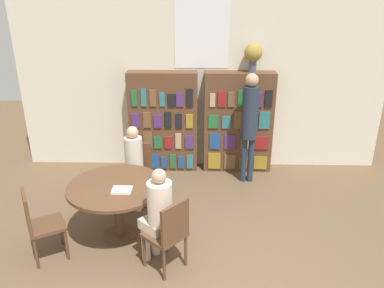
{
  "coord_description": "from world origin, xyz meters",
  "views": [
    {
      "loc": [
        -0.0,
        -2.8,
        2.96
      ],
      "look_at": [
        -0.12,
        1.99,
        1.05
      ],
      "focal_mm": 35.0,
      "sensor_mm": 36.0,
      "label": 1
    }
  ],
  "objects": [
    {
      "name": "chair_far_side",
      "position": [
        -0.34,
        0.7,
        0.51
      ],
      "size": [
        0.56,
        0.56,
        0.9
      ],
      "rotation": [
        0.0,
        0.0,
        0.84
      ],
      "color": "brown",
      "rests_on": "ground_plane"
    },
    {
      "name": "chair_near_camera",
      "position": [
        -1.88,
        0.86,
        0.51
      ],
      "size": [
        0.55,
        0.55,
        0.9
      ],
      "rotation": [
        0.0,
        0.0,
        -1.05
      ],
      "color": "brown",
      "rests_on": "ground_plane"
    },
    {
      "name": "open_book_on_table",
      "position": [
        -0.95,
        1.18,
        0.76
      ],
      "size": [
        0.24,
        0.18,
        0.03
      ],
      "color": "silver",
      "rests_on": "reading_table"
    },
    {
      "name": "reading_table",
      "position": [
        -1.05,
        1.34,
        0.63
      ],
      "size": [
        1.24,
        1.24,
        0.75
      ],
      "color": "brown",
      "rests_on": "ground_plane"
    },
    {
      "name": "librarian_standing",
      "position": [
        0.79,
        2.95,
        1.12
      ],
      "size": [
        0.26,
        0.53,
        1.85
      ],
      "color": "#232D3D",
      "rests_on": "ground_plane"
    },
    {
      "name": "chair_left_side",
      "position": [
        -0.95,
        2.29,
        0.51
      ],
      "size": [
        0.44,
        0.44,
        0.9
      ],
      "rotation": [
        0.0,
        0.0,
        -3.25
      ],
      "color": "brown",
      "rests_on": "ground_plane"
    },
    {
      "name": "flower_vase",
      "position": [
        0.85,
        3.46,
        2.06
      ],
      "size": [
        0.3,
        0.3,
        0.47
      ],
      "color": "#475166",
      "rests_on": "bookshelf_right"
    },
    {
      "name": "bookshelf_left",
      "position": [
        -0.66,
        3.45,
        0.88
      ],
      "size": [
        1.19,
        0.34,
        1.77
      ],
      "color": "brown",
      "rests_on": "ground_plane"
    },
    {
      "name": "seated_reader_right",
      "position": [
        -0.47,
        0.82,
        0.71
      ],
      "size": [
        0.43,
        0.42,
        1.24
      ],
      "rotation": [
        0.0,
        0.0,
        0.84
      ],
      "color": "beige",
      "rests_on": "ground_plane"
    },
    {
      "name": "bookshelf_right",
      "position": [
        0.66,
        3.45,
        0.88
      ],
      "size": [
        1.19,
        0.34,
        1.77
      ],
      "color": "brown",
      "rests_on": "ground_plane"
    },
    {
      "name": "wall_back",
      "position": [
        0.0,
        3.65,
        1.51
      ],
      "size": [
        6.4,
        0.07,
        3.0
      ],
      "color": "beige",
      "rests_on": "ground_plane"
    },
    {
      "name": "seated_reader_left",
      "position": [
        -0.97,
        2.11,
        0.7
      ],
      "size": [
        0.29,
        0.38,
        1.24
      ],
      "rotation": [
        0.0,
        0.0,
        -3.25
      ],
      "color": "beige",
      "rests_on": "ground_plane"
    }
  ]
}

